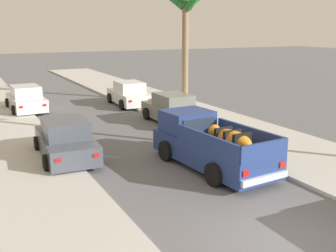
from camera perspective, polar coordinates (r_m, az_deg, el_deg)
The scene contains 10 objects.
ground_plane at distance 10.01m, azimuth 16.92°, elevation -15.71°, with size 160.00×160.00×0.00m, color slate.
sidewalk_right at distance 21.96m, azimuth 4.93°, elevation 1.14°, with size 4.61×60.00×0.12m, color beige.
curb_left at distance 18.82m, azimuth -20.27°, elevation -1.84°, with size 0.16×60.00×0.10m, color silver.
curb_right at distance 21.50m, azimuth 2.89°, elevation 0.87°, with size 0.16×60.00×0.10m, color silver.
pickup_truck at distance 14.28m, azimuth 5.97°, elevation -2.66°, with size 2.46×5.32×1.80m.
car_right_near at distance 15.60m, azimuth -14.39°, elevation -2.00°, with size 2.19×4.33×1.54m.
car_left_mid at distance 20.93m, azimuth 0.64°, elevation 2.39°, with size 2.07×4.28×1.54m.
car_right_mid at distance 25.44m, azimuth -19.59°, elevation 3.62°, with size 2.11×4.30×1.54m.
car_left_far at distance 25.94m, azimuth -5.57°, elevation 4.53°, with size 2.20×4.33×1.54m.
palm_tree_left_fore at distance 26.66m, azimuth 2.57°, elevation 16.12°, with size 3.86×3.55×7.57m.
Camera 1 is at (-6.32, -6.09, 4.82)m, focal length 42.71 mm.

